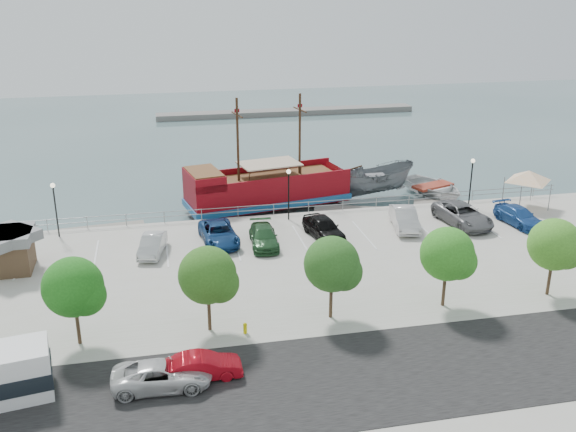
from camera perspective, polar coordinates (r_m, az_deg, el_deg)
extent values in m
plane|color=#3D5558|center=(47.16, 1.69, -4.16)|extent=(160.00, 160.00, 0.00)
cube|color=black|center=(33.24, 8.34, -13.65)|extent=(100.00, 8.00, 0.04)
cube|color=#9C998B|center=(38.08, 5.26, -8.80)|extent=(100.00, 4.00, 0.05)
cylinder|color=gray|center=(53.53, -0.23, 1.10)|extent=(50.00, 0.06, 0.06)
cylinder|color=gray|center=(53.66, -0.23, 0.70)|extent=(50.00, 0.06, 0.06)
cube|color=slate|center=(100.67, -0.09, 9.22)|extent=(40.00, 3.00, 0.80)
cube|color=maroon|center=(57.72, -1.83, 2.26)|extent=(14.96, 7.20, 2.33)
cube|color=#1A5690|center=(57.96, -1.82, 1.55)|extent=(15.27, 7.52, 0.54)
cone|color=maroon|center=(60.89, 5.12, 3.15)|extent=(3.66, 4.78, 4.31)
cube|color=maroon|center=(55.44, -7.48, 3.29)|extent=(3.52, 4.93, 1.26)
cube|color=brown|center=(55.25, -7.51, 3.96)|extent=(3.27, 4.54, 0.11)
cube|color=brown|center=(57.52, -1.43, 3.47)|extent=(12.21, 6.15, 0.13)
cube|color=maroon|center=(59.22, -2.61, 4.21)|extent=(14.12, 2.97, 0.63)
cube|color=maroon|center=(55.36, -1.03, 3.10)|extent=(14.12, 2.97, 0.63)
cylinder|color=#382111|center=(57.61, 1.05, 7.23)|extent=(0.25, 0.25, 7.36)
cylinder|color=#382111|center=(55.53, -4.49, 6.69)|extent=(0.25, 0.25, 7.36)
cylinder|color=#382111|center=(57.15, 1.06, 9.43)|extent=(0.65, 2.67, 0.13)
cylinder|color=#382111|center=(55.06, -4.55, 8.96)|extent=(0.65, 2.67, 0.13)
cube|color=#C6AC8D|center=(57.06, -1.69, 4.69)|extent=(5.77, 4.36, 0.11)
cylinder|color=#382111|center=(60.88, 5.67, 4.18)|extent=(2.22, 0.58, 0.53)
imported|color=#5B5F64|center=(61.32, 7.79, 2.97)|extent=(8.15, 4.03, 3.02)
imported|color=silver|center=(62.80, 12.73, 2.32)|extent=(7.13, 8.36, 1.46)
cube|color=gray|center=(54.68, -16.28, -1.27)|extent=(7.22, 2.76, 0.40)
cube|color=slate|center=(57.03, 6.15, 0.35)|extent=(7.87, 4.44, 0.43)
cube|color=gray|center=(60.26, 14.15, 0.90)|extent=(6.59, 4.27, 0.37)
cube|color=#4F3926|center=(47.04, -23.59, -3.21)|extent=(3.05, 3.05, 2.20)
cube|color=slate|center=(46.56, -23.82, -1.69)|extent=(3.45, 3.45, 0.70)
cylinder|color=slate|center=(59.53, 18.60, 2.22)|extent=(0.07, 0.07, 2.33)
cylinder|color=slate|center=(60.94, 20.86, 2.35)|extent=(0.07, 0.07, 2.33)
cylinder|color=slate|center=(57.29, 19.93, 1.38)|extent=(0.07, 0.07, 2.33)
cylinder|color=slate|center=(58.75, 22.24, 1.53)|extent=(0.07, 0.07, 2.33)
pyramid|color=white|center=(58.54, 20.65, 3.80)|extent=(4.48, 4.48, 0.95)
imported|color=silver|center=(32.18, -11.13, -13.69)|extent=(4.86, 2.40, 1.33)
imported|color=#A40A15|center=(32.53, -7.61, -13.11)|extent=(3.88, 1.37, 1.28)
cylinder|color=#C2B906|center=(36.10, -3.83, -10.02)|extent=(0.22, 0.22, 0.54)
sphere|color=#C2B906|center=(35.95, -3.84, -9.63)|extent=(0.24, 0.24, 0.24)
cylinder|color=black|center=(51.56, -19.92, 0.34)|extent=(0.12, 0.12, 4.00)
sphere|color=#FFF2CC|center=(50.93, -20.19, 2.57)|extent=(0.36, 0.36, 0.36)
cylinder|color=black|center=(51.98, 0.06, 1.74)|extent=(0.12, 0.12, 4.00)
sphere|color=#FFF2CC|center=(51.36, 0.06, 3.97)|extent=(0.36, 0.36, 0.36)
cylinder|color=black|center=(57.32, 15.92, 2.71)|extent=(0.12, 0.12, 4.00)
sphere|color=#FFF2CC|center=(56.75, 16.12, 4.74)|extent=(0.36, 0.36, 0.36)
cylinder|color=#473321|center=(36.47, -18.17, -9.25)|extent=(0.20, 0.20, 2.20)
sphere|color=#1B5B15|center=(35.44, -18.57, -6.00)|extent=(3.20, 3.20, 3.20)
sphere|color=#1B5B15|center=(35.27, -17.58, -6.74)|extent=(2.20, 2.20, 2.20)
cylinder|color=#473321|center=(36.22, -7.02, -8.52)|extent=(0.20, 0.20, 2.20)
sphere|color=#295518|center=(35.19, -7.18, -5.23)|extent=(3.20, 3.20, 3.20)
sphere|color=#295518|center=(35.13, -6.12, -5.95)|extent=(2.20, 2.20, 2.20)
cylinder|color=#473321|center=(37.31, 3.83, -7.51)|extent=(0.20, 0.20, 2.20)
sphere|color=#244F1A|center=(36.31, 3.92, -4.29)|extent=(3.20, 3.20, 3.20)
sphere|color=#244F1A|center=(36.37, 4.94, -4.97)|extent=(2.20, 2.20, 2.20)
cylinder|color=#473321|center=(39.63, 13.69, -6.35)|extent=(0.20, 0.20, 2.20)
sphere|color=#2B711D|center=(38.68, 13.97, -3.29)|extent=(3.20, 3.20, 3.20)
sphere|color=#2B711D|center=(38.85, 14.91, -3.92)|extent=(2.20, 2.20, 2.20)
cylinder|color=#473321|center=(42.97, 22.21, -5.19)|extent=(0.20, 0.20, 2.20)
sphere|color=#3C7921|center=(42.10, 22.61, -2.35)|extent=(3.20, 3.20, 3.20)
sphere|color=#3C7921|center=(42.35, 23.43, -2.92)|extent=(2.20, 2.20, 2.20)
imported|color=#BCBCBC|center=(46.88, -11.97, -2.52)|extent=(2.28, 4.39, 1.38)
imported|color=navy|center=(48.02, -6.17, -1.56)|extent=(2.88, 5.53, 1.49)
imported|color=#25522A|center=(47.32, -2.18, -1.85)|extent=(2.21, 4.86, 1.38)
imported|color=black|center=(48.80, 3.19, -1.01)|extent=(2.76, 5.05, 1.63)
imported|color=beige|center=(51.38, 10.32, -0.22)|extent=(2.63, 5.18, 1.63)
imported|color=slate|center=(53.25, 15.27, 0.12)|extent=(3.45, 6.21, 1.64)
imported|color=#1F4B92|center=(54.64, 19.82, 0.00)|extent=(2.62, 5.07, 1.41)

